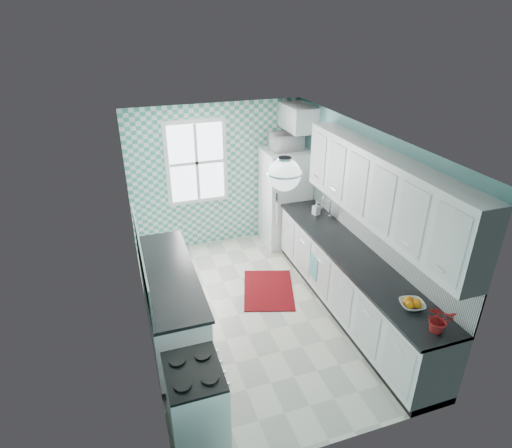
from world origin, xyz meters
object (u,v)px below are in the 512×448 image
object	(u,v)px
stove	(196,400)
fruit_bowl	(412,305)
ceiling_light	(284,174)
potted_plant	(439,319)
fridge	(285,197)
sink	(319,221)
microwave	(287,142)

from	to	relation	value
stove	fruit_bowl	size ratio (longest dim) A/B	3.07
ceiling_light	potted_plant	bearing A→B (deg)	-45.24
fridge	potted_plant	size ratio (longest dim) A/B	5.94
fridge	sink	xyz separation A→B (m)	(0.09, -1.15, 0.07)
stove	fruit_bowl	xyz separation A→B (m)	(2.40, 0.02, 0.55)
stove	ceiling_light	bearing A→B (deg)	31.12
ceiling_light	fridge	xyz separation A→B (m)	(1.11, 2.61, -1.46)
stove	potted_plant	size ratio (longest dim) A/B	2.76
ceiling_light	fridge	size ratio (longest dim) A/B	0.20
sink	potted_plant	world-z (taller)	sink
sink	potted_plant	distance (m)	2.67
stove	sink	bearing A→B (deg)	40.11
stove	microwave	bearing A→B (deg)	52.65
potted_plant	microwave	xyz separation A→B (m)	(-0.09, 3.82, 0.78)
sink	microwave	xyz separation A→B (m)	(-0.09, 1.15, 0.94)
stove	microwave	xyz separation A→B (m)	(2.31, 3.43, 1.45)
fridge	potted_plant	world-z (taller)	fridge
stove	sink	size ratio (longest dim) A/B	1.51
potted_plant	stove	bearing A→B (deg)	170.89
ceiling_light	microwave	distance (m)	2.87
ceiling_light	fruit_bowl	distance (m)	1.98
stove	sink	xyz separation A→B (m)	(2.40, 2.28, 0.51)
ceiling_light	fridge	world-z (taller)	ceiling_light
sink	fruit_bowl	size ratio (longest dim) A/B	2.04
sink	ceiling_light	bearing A→B (deg)	-131.88
fruit_bowl	stove	bearing A→B (deg)	-179.61
fridge	stove	world-z (taller)	fridge
fruit_bowl	potted_plant	size ratio (longest dim) A/B	0.90
fruit_bowl	microwave	world-z (taller)	microwave
ceiling_light	sink	world-z (taller)	ceiling_light
sink	microwave	bearing A→B (deg)	92.34
ceiling_light	sink	distance (m)	2.35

